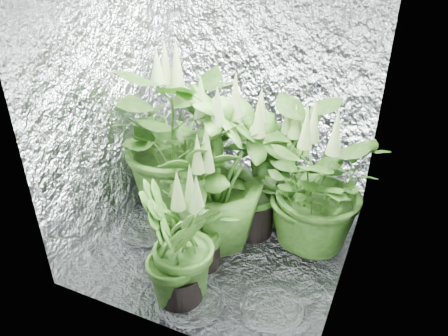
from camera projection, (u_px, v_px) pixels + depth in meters
ground at (225, 242)px, 3.05m from camera, size 1.60×1.60×0.00m
walls at (225, 108)px, 2.55m from camera, size 1.62×1.62×2.00m
plant_a at (179, 139)px, 3.10m from camera, size 1.25×1.25×1.26m
plant_b at (254, 174)px, 2.91m from camera, size 0.64×0.64×1.06m
plant_c at (289, 171)px, 3.06m from camera, size 0.48×0.48×0.93m
plant_d at (217, 173)px, 2.78m from camera, size 0.84×0.84×1.19m
plant_e at (313, 186)px, 2.76m from camera, size 0.89×0.89×1.03m
plant_f at (200, 206)px, 2.63m from camera, size 0.65×0.65×0.98m
plant_g at (178, 249)px, 2.38m from camera, size 0.48×0.48×0.88m
circulation_fan at (327, 204)px, 3.16m from camera, size 0.16×0.34×0.39m
plant_label at (185, 269)px, 2.38m from camera, size 0.05×0.05×0.08m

